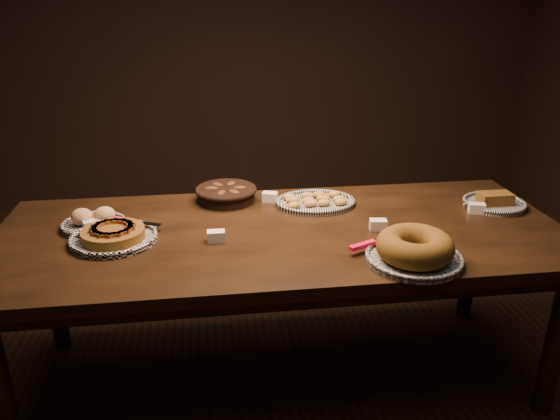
{
  "coord_description": "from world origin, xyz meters",
  "views": [
    {
      "loc": [
        -0.29,
        -2.08,
        1.69
      ],
      "look_at": [
        -0.0,
        0.05,
        0.82
      ],
      "focal_mm": 35.0,
      "sensor_mm": 36.0,
      "label": 1
    }
  ],
  "objects": [
    {
      "name": "ground",
      "position": [
        0.0,
        0.0,
        0.0
      ],
      "size": [
        5.0,
        5.0,
        0.0
      ],
      "primitive_type": "plane",
      "color": "black",
      "rests_on": "ground"
    },
    {
      "name": "buffet_table",
      "position": [
        0.0,
        0.0,
        0.68
      ],
      "size": [
        2.4,
        1.0,
        0.75
      ],
      "color": "black",
      "rests_on": "ground"
    },
    {
      "name": "apple_tart_plate",
      "position": [
        -0.69,
        -0.02,
        0.77
      ],
      "size": [
        0.36,
        0.37,
        0.07
      ],
      "rotation": [
        0.0,
        0.0,
        -0.22
      ],
      "color": "white",
      "rests_on": "buffet_table"
    },
    {
      "name": "madeleine_platter",
      "position": [
        0.19,
        0.27,
        0.77
      ],
      "size": [
        0.37,
        0.3,
        0.04
      ],
      "rotation": [
        0.0,
        0.0,
        -0.27
      ],
      "color": "black",
      "rests_on": "buffet_table"
    },
    {
      "name": "bundt_cake_plate",
      "position": [
        0.44,
        -0.35,
        0.8
      ],
      "size": [
        0.42,
        0.39,
        0.11
      ],
      "rotation": [
        0.0,
        0.0,
        0.39
      ],
      "color": "black",
      "rests_on": "buffet_table"
    },
    {
      "name": "croissant_basket",
      "position": [
        -0.22,
        0.37,
        0.79
      ],
      "size": [
        0.36,
        0.36,
        0.07
      ],
      "rotation": [
        0.0,
        0.0,
        0.41
      ],
      "color": "black",
      "rests_on": "buffet_table"
    },
    {
      "name": "bread_roll_plate",
      "position": [
        -0.79,
        0.14,
        0.78
      ],
      "size": [
        0.27,
        0.27,
        0.08
      ],
      "rotation": [
        0.0,
        0.0,
        -0.21
      ],
      "color": "white",
      "rests_on": "buffet_table"
    },
    {
      "name": "loaf_plate",
      "position": [
        1.02,
        0.14,
        0.77
      ],
      "size": [
        0.29,
        0.29,
        0.07
      ],
      "rotation": [
        0.0,
        0.0,
        0.01
      ],
      "color": "black",
      "rests_on": "buffet_table"
    },
    {
      "name": "tent_cards",
      "position": [
        0.04,
        0.08,
        0.77
      ],
      "size": [
        1.77,
        0.47,
        0.04
      ],
      "color": "white",
      "rests_on": "buffet_table"
    }
  ]
}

